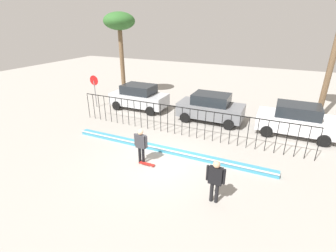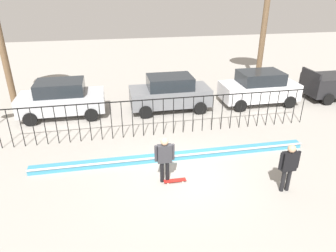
# 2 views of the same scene
# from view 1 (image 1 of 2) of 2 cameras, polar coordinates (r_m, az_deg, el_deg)

# --- Properties ---
(ground_plane) EXTENTS (60.00, 60.00, 0.00)m
(ground_plane) POSITION_cam_1_polar(r_m,az_deg,el_deg) (12.07, -2.86, -8.38)
(ground_plane) COLOR #9E9991
(bowl_coping_ledge) EXTENTS (11.00, 0.40, 0.27)m
(bowl_coping_ledge) POSITION_cam_1_polar(r_m,az_deg,el_deg) (12.90, -0.51, -5.51)
(bowl_coping_ledge) COLOR teal
(bowl_coping_ledge) RESTS_ON ground
(perimeter_fence) EXTENTS (14.04, 0.04, 1.77)m
(perimeter_fence) POSITION_cam_1_polar(r_m,az_deg,el_deg) (14.36, 3.30, 1.80)
(perimeter_fence) COLOR black
(perimeter_fence) RESTS_ON ground
(skateboarder) EXTENTS (0.70, 0.26, 1.73)m
(skateboarder) POSITION_cam_1_polar(r_m,az_deg,el_deg) (11.62, -6.29, -3.97)
(skateboarder) COLOR black
(skateboarder) RESTS_ON ground
(skateboard) EXTENTS (0.80, 0.20, 0.07)m
(skateboard) POSITION_cam_1_polar(r_m,az_deg,el_deg) (11.86, -4.91, -8.73)
(skateboard) COLOR #A51E19
(skateboard) RESTS_ON ground
(camera_operator) EXTENTS (0.71, 0.27, 1.76)m
(camera_operator) POSITION_cam_1_polar(r_m,az_deg,el_deg) (9.29, 10.92, -11.71)
(camera_operator) COLOR black
(camera_operator) RESTS_ON ground
(parked_car_silver) EXTENTS (4.30, 2.12, 1.90)m
(parked_car_silver) POSITION_cam_1_polar(r_m,az_deg,el_deg) (19.07, -6.70, 6.74)
(parked_car_silver) COLOR #B7BABF
(parked_car_silver) RESTS_ON ground
(parked_car_gray) EXTENTS (4.30, 2.12, 1.90)m
(parked_car_gray) POSITION_cam_1_polar(r_m,az_deg,el_deg) (16.78, 9.85, 4.26)
(parked_car_gray) COLOR slate
(parked_car_gray) RESTS_ON ground
(parked_car_white) EXTENTS (4.30, 2.12, 1.90)m
(parked_car_white) POSITION_cam_1_polar(r_m,az_deg,el_deg) (16.27, 27.51, 1.29)
(parked_car_white) COLOR silver
(parked_car_white) RESTS_ON ground
(stop_sign) EXTENTS (0.76, 0.07, 2.50)m
(stop_sign) POSITION_cam_1_polar(r_m,az_deg,el_deg) (20.08, -16.62, 8.67)
(stop_sign) COLOR slate
(stop_sign) RESTS_ON ground
(palm_tree_short) EXTENTS (2.55, 2.55, 7.01)m
(palm_tree_short) POSITION_cam_1_polar(r_m,az_deg,el_deg) (21.97, -11.18, 22.08)
(palm_tree_short) COLOR brown
(palm_tree_short) RESTS_ON ground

